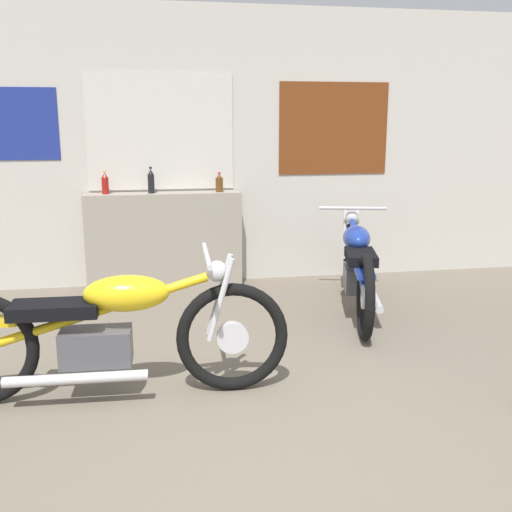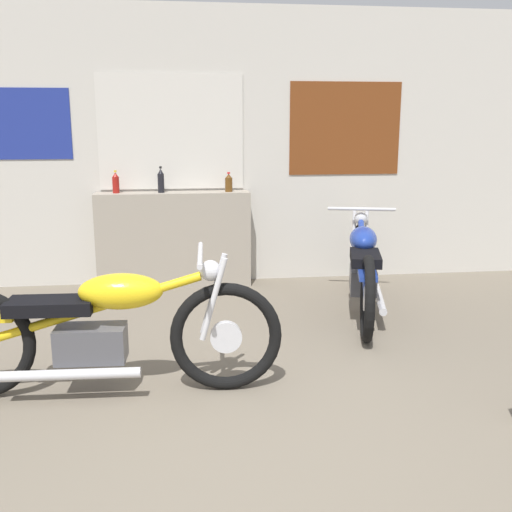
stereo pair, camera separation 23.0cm
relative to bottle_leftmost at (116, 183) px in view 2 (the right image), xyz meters
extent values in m
plane|color=#706656|center=(0.82, -3.59, -1.07)|extent=(24.00, 24.00, 0.00)
cube|color=beige|center=(0.82, 0.18, 0.33)|extent=(10.00, 0.06, 2.80)
cube|color=silver|center=(0.56, 0.14, 0.49)|extent=(1.40, 0.01, 1.09)
cube|color=beige|center=(0.56, 0.14, 0.49)|extent=(1.46, 0.01, 1.15)
cube|color=brown|center=(2.36, 0.14, 0.52)|extent=(1.18, 0.01, 0.95)
cube|color=navy|center=(-0.86, 0.14, 0.57)|extent=(0.87, 0.01, 0.69)
cube|color=gray|center=(0.56, 0.00, -0.58)|extent=(1.55, 0.28, 0.97)
cylinder|color=maroon|center=(0.00, 0.00, -0.02)|extent=(0.07, 0.07, 0.16)
cone|color=maroon|center=(0.00, 0.00, 0.08)|extent=(0.06, 0.06, 0.04)
cylinder|color=gold|center=(0.00, 0.00, 0.12)|extent=(0.03, 0.03, 0.02)
cylinder|color=black|center=(0.44, -0.01, -0.01)|extent=(0.06, 0.06, 0.19)
cone|color=black|center=(0.44, -0.01, 0.11)|extent=(0.06, 0.06, 0.05)
cylinder|color=black|center=(0.44, -0.01, 0.15)|extent=(0.03, 0.03, 0.02)
cylinder|color=#5B3814|center=(1.12, -0.02, -0.03)|extent=(0.07, 0.07, 0.14)
cone|color=#5B3814|center=(1.12, -0.02, 0.06)|extent=(0.06, 0.06, 0.04)
cylinder|color=red|center=(1.12, -0.02, 0.09)|extent=(0.03, 0.03, 0.02)
torus|color=black|center=(0.89, -2.54, -0.72)|extent=(0.70, 0.11, 0.70)
cylinder|color=silver|center=(0.89, -2.54, -0.72)|extent=(0.20, 0.06, 0.20)
cube|color=#4C4C51|center=(0.06, -2.50, -0.74)|extent=(0.43, 0.24, 0.22)
cylinder|color=yellow|center=(0.06, -2.50, -0.52)|extent=(1.38, 0.12, 0.45)
ellipsoid|color=yellow|center=(0.26, -2.51, -0.41)|extent=(0.52, 0.26, 0.22)
cube|color=black|center=(-0.16, -2.49, -0.49)|extent=(0.52, 0.26, 0.08)
cylinder|color=silver|center=(0.82, -2.47, -0.45)|extent=(0.18, 0.04, 0.52)
cylinder|color=silver|center=(0.82, -2.59, -0.45)|extent=(0.18, 0.04, 0.52)
cylinder|color=silver|center=(0.74, -2.53, -0.19)|extent=(0.06, 0.64, 0.03)
sphere|color=silver|center=(0.80, -2.53, -0.29)|extent=(0.13, 0.13, 0.13)
cylinder|color=silver|center=(-0.05, -2.63, -0.88)|extent=(0.83, 0.10, 0.06)
torus|color=black|center=(2.38, -0.44, -0.73)|extent=(0.24, 0.68, 0.68)
cylinder|color=silver|center=(2.38, -0.44, -0.73)|extent=(0.10, 0.20, 0.19)
torus|color=black|center=(2.04, -1.81, -0.73)|extent=(0.24, 0.68, 0.68)
cylinder|color=silver|center=(2.04, -1.81, -0.73)|extent=(0.10, 0.20, 0.19)
cube|color=#4C4C51|center=(2.19, -1.19, -0.75)|extent=(0.31, 0.44, 0.21)
cylinder|color=navy|center=(2.19, -1.19, -0.54)|extent=(0.37, 1.26, 0.44)
ellipsoid|color=navy|center=(2.24, -1.01, -0.43)|extent=(0.35, 0.53, 0.22)
cube|color=black|center=(2.14, -1.40, -0.51)|extent=(0.35, 0.53, 0.08)
cube|color=navy|center=(2.06, -1.73, -0.57)|extent=(0.20, 0.31, 0.04)
cylinder|color=silver|center=(2.31, -0.49, -0.48)|extent=(0.08, 0.17, 0.50)
cylinder|color=silver|center=(2.42, -0.52, -0.48)|extent=(0.08, 0.17, 0.50)
cylinder|color=silver|center=(2.35, -0.57, -0.22)|extent=(0.63, 0.19, 0.03)
sphere|color=silver|center=(2.36, -0.52, -0.32)|extent=(0.13, 0.13, 0.13)
cylinder|color=silver|center=(2.30, -1.32, -0.88)|extent=(0.25, 0.77, 0.06)
camera|label=1|loc=(0.41, -6.04, 0.60)|focal=42.00mm
camera|label=2|loc=(0.64, -6.07, 0.60)|focal=42.00mm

